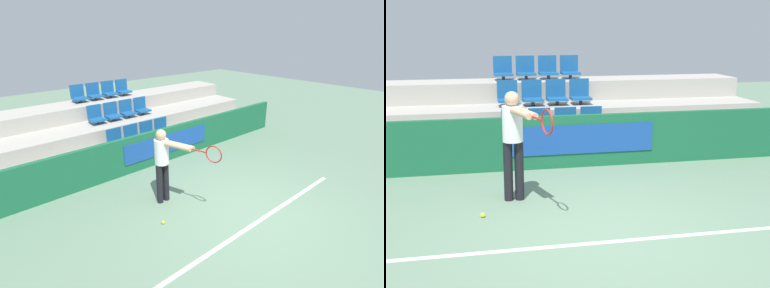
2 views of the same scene
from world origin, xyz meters
The scene contains 20 objects.
ground_plane centered at (0.00, 0.00, 0.00)m, with size 30.00×30.00×0.00m, color slate.
court_baseline centered at (0.00, -0.30, 0.00)m, with size 5.10×0.08×0.01m.
barrier_wall centered at (0.01, 3.06, 0.47)m, with size 9.46×0.14×0.93m.
bleacher_tier_front centered at (0.00, 3.68, 0.21)m, with size 9.06×1.08×0.42m.
bleacher_tier_middle centered at (0.00, 4.76, 0.42)m, with size 9.06×1.08×0.84m.
bleacher_tier_back centered at (0.00, 5.85, 0.63)m, with size 9.06×1.08×1.26m.
stadium_chair_0 centered at (-0.75, 3.80, 0.63)m, with size 0.41×0.37×0.52m.
stadium_chair_1 centered at (-0.25, 3.80, 0.63)m, with size 0.41×0.37×0.52m.
stadium_chair_2 centered at (0.25, 3.80, 0.63)m, with size 0.41×0.37×0.52m.
stadium_chair_3 centered at (0.75, 3.80, 0.63)m, with size 0.41×0.37×0.52m.
stadium_chair_4 centered at (-0.75, 4.89, 1.05)m, with size 0.41×0.37×0.52m.
stadium_chair_5 centered at (-0.25, 4.89, 1.05)m, with size 0.41×0.37×0.52m.
stadium_chair_6 centered at (0.25, 4.89, 1.05)m, with size 0.41×0.37×0.52m.
stadium_chair_7 centered at (0.75, 4.89, 1.05)m, with size 0.41×0.37×0.52m.
stadium_chair_8 centered at (-0.75, 5.97, 1.48)m, with size 0.41×0.37×0.52m.
stadium_chair_9 centered at (-0.25, 5.97, 1.48)m, with size 0.41×0.37×0.52m.
stadium_chair_10 centered at (0.25, 5.97, 1.48)m, with size 0.41×0.37×0.52m.
stadium_chair_11 centered at (0.75, 5.97, 1.48)m, with size 0.41×0.37×0.52m.
tennis_player centered at (-0.95, 1.39, 0.96)m, with size 0.52×1.42×1.57m.
tennis_ball centered at (-1.44, 0.83, 0.03)m, with size 0.07×0.07×0.07m.
Camera 1 is at (-4.10, -2.98, 3.41)m, focal length 28.00 mm.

